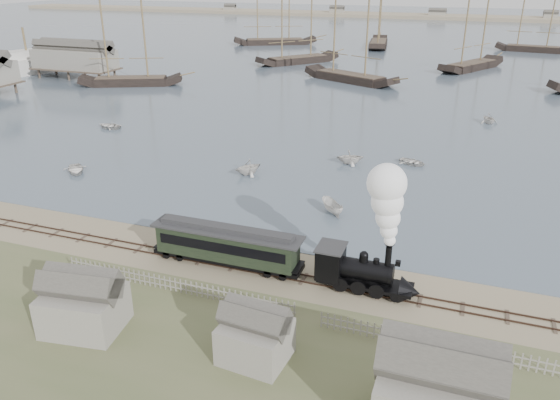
% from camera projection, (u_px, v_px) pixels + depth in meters
% --- Properties ---
extents(ground, '(600.00, 600.00, 0.00)m').
position_uv_depth(ground, '(288.00, 263.00, 45.26)').
color(ground, tan).
rests_on(ground, ground).
extents(harbor_water, '(600.00, 336.00, 0.06)m').
position_uv_depth(harbor_water, '(445.00, 37.00, 192.34)').
color(harbor_water, '#485767').
rests_on(harbor_water, ground).
extents(rail_track, '(120.00, 1.80, 0.16)m').
position_uv_depth(rail_track, '(280.00, 274.00, 43.51)').
color(rail_track, '#3B2920').
rests_on(rail_track, ground).
extents(picket_fence_west, '(19.00, 0.10, 1.20)m').
position_uv_depth(picket_fence_west, '(177.00, 292.00, 41.23)').
color(picket_fence_west, gray).
rests_on(picket_fence_west, ground).
extents(picket_fence_east, '(15.00, 0.10, 1.20)m').
position_uv_depth(picket_fence_east, '(434.00, 351.00, 34.86)').
color(picket_fence_east, gray).
rests_on(picket_fence_east, ground).
extents(shed_left, '(5.00, 4.00, 4.10)m').
position_uv_depth(shed_left, '(87.00, 328.00, 37.14)').
color(shed_left, gray).
rests_on(shed_left, ground).
extents(shed_mid, '(4.00, 3.50, 3.60)m').
position_uv_depth(shed_mid, '(255.00, 358.00, 34.25)').
color(shed_mid, gray).
rests_on(shed_mid, ground).
extents(far_spit, '(500.00, 20.00, 1.80)m').
position_uv_depth(far_spit, '(458.00, 19.00, 261.58)').
color(far_spit, tan).
rests_on(far_spit, ground).
extents(locomotive, '(7.86, 2.93, 9.79)m').
position_uv_depth(locomotive, '(379.00, 239.00, 39.37)').
color(locomotive, black).
rests_on(locomotive, ground).
extents(passenger_coach, '(12.69, 2.45, 3.08)m').
position_uv_depth(passenger_coach, '(227.00, 244.00, 44.18)').
color(passenger_coach, black).
rests_on(passenger_coach, ground).
extents(beached_dinghy, '(3.21, 4.02, 0.75)m').
position_uv_depth(beached_dinghy, '(251.00, 246.00, 47.19)').
color(beached_dinghy, silver).
rests_on(beached_dinghy, ground).
extents(rowboat_0, '(4.67, 4.62, 0.79)m').
position_uv_depth(rowboat_0, '(76.00, 169.00, 64.95)').
color(rowboat_0, silver).
rests_on(rowboat_0, harbor_water).
extents(rowboat_1, '(3.96, 4.23, 1.79)m').
position_uv_depth(rowboat_1, '(350.00, 157.00, 67.75)').
color(rowboat_1, silver).
rests_on(rowboat_1, harbor_water).
extents(rowboat_2, '(3.37, 3.27, 1.32)m').
position_uv_depth(rowboat_2, '(332.00, 207.00, 54.04)').
color(rowboat_2, silver).
rests_on(rowboat_2, harbor_water).
extents(rowboat_3, '(3.55, 4.11, 0.71)m').
position_uv_depth(rowboat_3, '(413.00, 162.00, 67.62)').
color(rowboat_3, silver).
rests_on(rowboat_3, harbor_water).
extents(rowboat_6, '(3.13, 4.12, 0.80)m').
position_uv_depth(rowboat_6, '(109.00, 126.00, 83.03)').
color(rowboat_6, silver).
rests_on(rowboat_6, harbor_water).
extents(rowboat_7, '(4.11, 3.96, 1.66)m').
position_uv_depth(rowboat_7, '(489.00, 118.00, 85.41)').
color(rowboat_7, silver).
rests_on(rowboat_7, harbor_water).
extents(rowboat_8, '(4.57, 4.45, 1.83)m').
position_uv_depth(rowboat_8, '(248.00, 167.00, 64.27)').
color(rowboat_8, silver).
rests_on(rowboat_8, harbor_water).
extents(schooner_0, '(20.84, 12.98, 20.00)m').
position_uv_depth(schooner_0, '(126.00, 36.00, 109.69)').
color(schooner_0, black).
rests_on(schooner_0, harbor_water).
extents(schooner_1, '(18.40, 20.79, 20.00)m').
position_uv_depth(schooner_1, '(298.00, 22.00, 136.14)').
color(schooner_1, black).
rests_on(schooner_1, harbor_water).
extents(schooner_2, '(22.57, 14.48, 20.00)m').
position_uv_depth(schooner_2, '(352.00, 33.00, 113.42)').
color(schooner_2, black).
rests_on(schooner_2, harbor_water).
extents(schooner_3, '(15.26, 22.47, 20.00)m').
position_uv_depth(schooner_3, '(477.00, 26.00, 127.53)').
color(schooner_3, black).
rests_on(schooner_3, harbor_water).
extents(schooner_6, '(25.95, 17.26, 20.00)m').
position_uv_depth(schooner_6, '(275.00, 11.00, 170.71)').
color(schooner_6, black).
rests_on(schooner_6, harbor_water).
extents(schooner_7, '(8.81, 24.65, 20.00)m').
position_uv_depth(schooner_7, '(380.00, 13.00, 165.58)').
color(schooner_7, black).
rests_on(schooner_7, harbor_water).
extents(schooner_8, '(20.98, 7.21, 20.00)m').
position_uv_depth(schooner_8, '(538.00, 16.00, 155.32)').
color(schooner_8, black).
rests_on(schooner_8, harbor_water).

